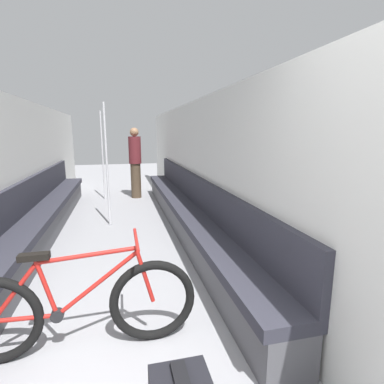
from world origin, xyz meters
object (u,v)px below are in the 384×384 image
passenger_standing (135,162)px  grab_pole_far (107,167)px  bicycle (77,308)px  bench_seat_row_left (39,221)px  grab_pole_near (103,157)px  bench_seat_row_right (186,212)px

passenger_standing → grab_pole_far: bearing=150.7°
bicycle → passenger_standing: (0.72, 5.36, 0.54)m
bicycle → grab_pole_far: 3.25m
bench_seat_row_left → bicycle: (0.86, -2.59, 0.04)m
bicycle → passenger_standing: size_ratio=1.03×
bicycle → grab_pole_far: (0.14, 3.17, 0.67)m
grab_pole_far → passenger_standing: grab_pole_far is taller
passenger_standing → grab_pole_near: bearing=76.8°
bench_seat_row_right → grab_pole_far: 1.55m
passenger_standing → bicycle: bearing=158.0°
bench_seat_row_left → passenger_standing: size_ratio=3.82×
bench_seat_row_right → bicycle: 2.94m
bicycle → grab_pole_near: (-0.04, 5.35, 0.67)m
grab_pole_far → passenger_standing: size_ratio=1.22×
bench_seat_row_left → bench_seat_row_right: 2.25m
bicycle → grab_pole_near: grab_pole_near is taller
bench_seat_row_right → bicycle: bearing=-118.1°
bench_seat_row_left → passenger_standing: passenger_standing is taller
bench_seat_row_right → grab_pole_near: 3.18m
bench_seat_row_right → grab_pole_near: bearing=117.3°
bench_seat_row_left → grab_pole_near: size_ratio=3.13×
bench_seat_row_left → passenger_standing: 3.24m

